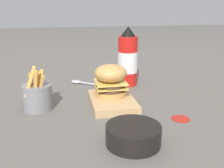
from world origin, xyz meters
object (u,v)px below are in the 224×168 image
object	(u,v)px
side_bowl	(135,134)
spoon	(81,82)
ketchup_bottle	(128,59)
fries_basket	(37,96)
burger	(111,80)
serving_board	(112,101)

from	to	relation	value
side_bowl	spoon	size ratio (longest dim) A/B	0.85
ketchup_bottle	fries_basket	bearing A→B (deg)	120.41
ketchup_bottle	fries_basket	world-z (taller)	ketchup_bottle
side_bowl	ketchup_bottle	bearing A→B (deg)	-12.22
burger	side_bowl	world-z (taller)	burger
side_bowl	burger	bearing A→B (deg)	0.09
serving_board	spoon	size ratio (longest dim) A/B	1.31
burger	serving_board	bearing A→B (deg)	172.69
fries_basket	burger	bearing A→B (deg)	-84.90
fries_basket	ketchup_bottle	bearing A→B (deg)	-59.59
burger	side_bowl	xyz separation A→B (m)	(-0.29, -0.00, -0.05)
burger	side_bowl	distance (m)	0.30
serving_board	spoon	xyz separation A→B (m)	(0.26, 0.08, -0.01)
spoon	side_bowl	bearing A→B (deg)	137.03
spoon	ketchup_bottle	bearing A→B (deg)	-155.74
serving_board	fries_basket	world-z (taller)	fries_basket
fries_basket	side_bowl	xyz separation A→B (m)	(-0.27, -0.25, -0.02)
ketchup_bottle	side_bowl	bearing A→B (deg)	167.78
burger	fries_basket	world-z (taller)	fries_basket
serving_board	spoon	bearing A→B (deg)	17.97
burger	spoon	bearing A→B (deg)	20.99
side_bowl	spoon	bearing A→B (deg)	9.57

